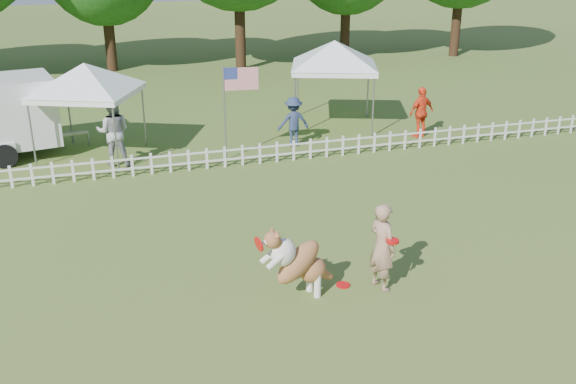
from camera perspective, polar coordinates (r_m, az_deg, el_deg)
The scene contains 11 objects.
ground at distance 11.93m, azimuth 5.01°, elevation -8.06°, with size 120.00×120.00×0.00m, color #315C1D.
picket_fence at distance 17.94m, azimuth -3.30°, elevation 3.36°, with size 22.00×0.08×0.60m, color silver, non-canonical shape.
handler at distance 11.49m, azimuth 8.37°, elevation -4.83°, with size 0.60×0.39×1.64m, color #A07B60.
dog at distance 11.09m, azimuth 1.02°, elevation -6.22°, with size 1.38×0.46×1.42m, color brown, non-canonical shape.
frisbee_on_turf at distance 11.84m, azimuth 4.92°, elevation -8.24°, with size 0.26×0.26×0.02m, color red.
canopy_tent_left at distance 19.23m, azimuth -17.24°, elevation 6.84°, with size 2.56×2.56×2.65m, color white, non-canonical shape.
canopy_tent_right at distance 21.67m, azimuth 4.07°, elevation 9.50°, with size 2.69×2.69×2.78m, color white, non-canonical shape.
flag_pole at distance 18.10m, azimuth -5.64°, elevation 6.90°, with size 1.03×0.11×2.69m, color gray, non-canonical shape.
spectator_a at distance 18.35m, azimuth -15.25°, elevation 5.20°, with size 0.93×0.73×1.92m, color #96979B.
spectator_b at distance 19.52m, azimuth 0.48°, elevation 6.28°, with size 0.97×0.56×1.50m, color navy.
spectator_c at distance 20.85m, azimuth 11.77°, elevation 6.96°, with size 0.94×0.39×1.61m, color #F13E1C.
Camera 1 is at (-4.03, -9.58, 5.86)m, focal length 40.00 mm.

